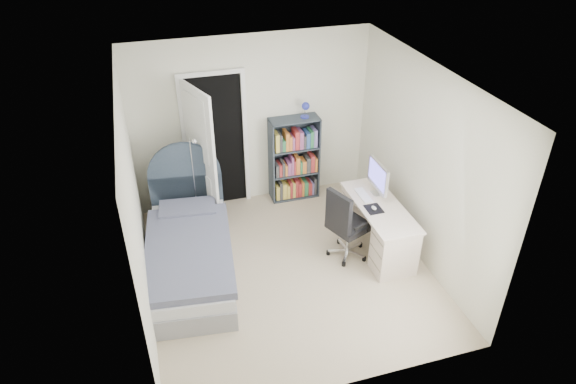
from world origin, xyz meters
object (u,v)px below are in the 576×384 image
object	(u,v)px
office_chair	(345,222)
floor_lamp	(197,192)
desk	(378,224)
bed	(190,251)
bookcase	(295,161)
nightstand	(180,193)

from	to	relation	value
office_chair	floor_lamp	bearing A→B (deg)	144.40
floor_lamp	desk	world-z (taller)	floor_lamp
desk	office_chair	world-z (taller)	desk
floor_lamp	office_chair	world-z (taller)	floor_lamp
bed	floor_lamp	world-z (taller)	floor_lamp
floor_lamp	bookcase	world-z (taller)	bookcase
bookcase	office_chair	xyz separation A→B (m)	(0.16, -1.60, -0.04)
floor_lamp	nightstand	bearing A→B (deg)	119.70
floor_lamp	bookcase	distance (m)	1.57
nightstand	desk	size ratio (longest dim) A/B	0.43
bed	nightstand	world-z (taller)	bed
bed	floor_lamp	xyz separation A→B (m)	(0.24, 0.89, 0.27)
nightstand	floor_lamp	distance (m)	0.45
bed	office_chair	bearing A→B (deg)	-9.14
bed	desk	size ratio (longest dim) A/B	1.62
bookcase	office_chair	distance (m)	1.61
desk	bookcase	bearing A→B (deg)	113.31
bookcase	nightstand	bearing A→B (deg)	-178.67
floor_lamp	office_chair	bearing A→B (deg)	-35.60
bed	floor_lamp	size ratio (longest dim) A/B	1.60
nightstand	floor_lamp	xyz separation A→B (m)	(0.20, -0.35, 0.18)
nightstand	desk	bearing A→B (deg)	-32.15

